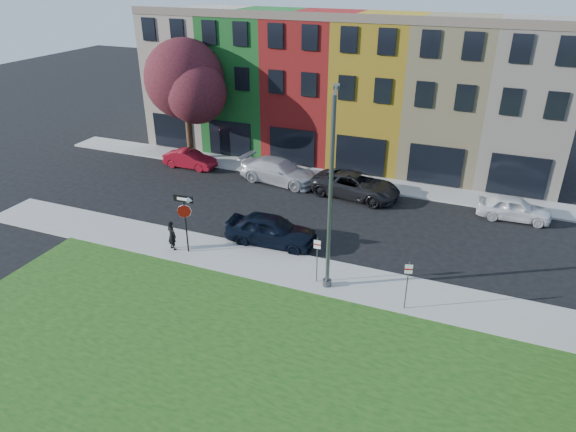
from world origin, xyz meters
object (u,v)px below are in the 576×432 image
at_px(man, 172,235).
at_px(sedan_near, 271,230).
at_px(stop_sign, 185,212).
at_px(street_lamp, 331,196).

height_order(man, sedan_near, man).
xyz_separation_m(stop_sign, sedan_near, (3.50, 2.54, -1.51)).
distance_m(stop_sign, street_lamp, 7.76).
relative_size(stop_sign, sedan_near, 0.64).
bearing_deg(stop_sign, man, 179.64).
distance_m(sedan_near, street_lamp, 6.01).
relative_size(stop_sign, man, 1.98).
bearing_deg(sedan_near, man, 118.29).
height_order(stop_sign, street_lamp, street_lamp).
bearing_deg(stop_sign, street_lamp, -4.73).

